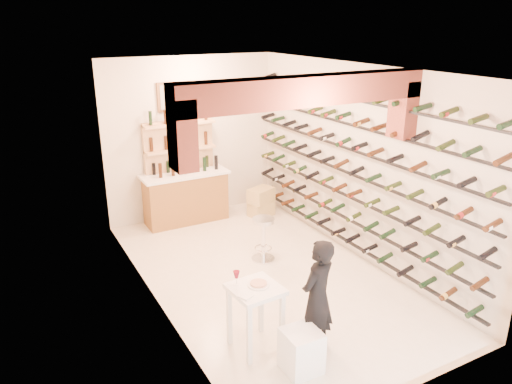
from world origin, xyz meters
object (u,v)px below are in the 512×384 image
tasting_table (255,298)px  person (317,297)px  back_counter (186,196)px  white_stool (301,351)px  wine_rack (347,168)px  crate_lower (261,209)px  chrome_barstool (263,236)px

tasting_table → person: 0.74m
back_counter → white_stool: back_counter is taller
wine_rack → back_counter: wine_rack is taller
wine_rack → white_stool: 3.39m
white_stool → person: size_ratio=0.35×
tasting_table → crate_lower: 4.34m
wine_rack → crate_lower: bearing=99.8°
white_stool → person: 0.64m
chrome_barstool → crate_lower: size_ratio=1.54×
white_stool → chrome_barstool: 2.79m
tasting_table → chrome_barstool: size_ratio=1.35×
chrome_barstool → tasting_table: bearing=-121.8°
back_counter → white_stool: (-0.44, -4.80, -0.28)m
back_counter → chrome_barstool: back_counter is taller
tasting_table → chrome_barstool: (1.23, 1.98, -0.25)m
tasting_table → wine_rack: bearing=26.8°
back_counter → white_stool: size_ratio=3.32×
wine_rack → person: (-1.92, -1.93, -0.81)m
person → chrome_barstool: 2.48m
back_counter → white_stool: 4.83m
tasting_table → crate_lower: bearing=55.8°
back_counter → tasting_table: bearing=-99.6°
person → wine_rack: bearing=-157.6°
tasting_table → chrome_barstool: 2.34m
wine_rack → person: wine_rack is taller
tasting_table → person: (0.62, -0.40, 0.05)m
wine_rack → chrome_barstool: (-1.31, 0.46, -1.11)m
person → chrome_barstool: person is taller
white_stool → crate_lower: bearing=66.5°
wine_rack → crate_lower: (-0.38, 2.20, -1.40)m
wine_rack → tasting_table: size_ratio=5.62×
tasting_table → chrome_barstool: tasting_table is taller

